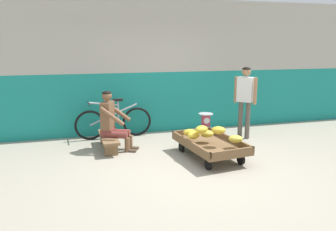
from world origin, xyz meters
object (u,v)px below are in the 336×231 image
Objects in this scene: plastic_crate at (205,134)px; customer_adult at (245,95)px; vendor_seated at (112,121)px; shopping_bag at (221,141)px; banana_cart at (210,145)px; low_bench at (109,139)px; weighing_scale at (206,120)px; bicycle_near_left at (114,122)px.

plastic_crate is 0.24× the size of customer_adult.
shopping_bag is (2.08, -0.39, -0.45)m from vendor_seated.
banana_cart is at bearing -30.29° from vendor_seated.
customer_adult is (1.20, 0.99, 0.71)m from banana_cart.
low_bench is at bearing -179.71° from customer_adult.
banana_cart is 1.06m from weighing_scale.
low_bench is 2.20m from shopping_bag.
banana_cart is at bearing -130.41° from shopping_bag.
banana_cart is 1.96m from low_bench.
plastic_crate is at bearing -22.81° from bicycle_near_left.
plastic_crate reaches higher than shopping_bag.
vendor_seated is (0.08, -0.04, 0.37)m from low_bench.
banana_cart is 1.71m from customer_adult.
bicycle_near_left is (-1.50, 1.76, 0.11)m from banana_cart.
bicycle_near_left is (0.19, 0.78, 0.15)m from low_bench.
customer_adult is at bearing 0.16° from plastic_crate.
bicycle_near_left is at bearing 164.25° from customer_adult.
customer_adult reaches higher than banana_cart.
vendor_seated reaches higher than plastic_crate.
bicycle_near_left is at bearing 157.16° from weighing_scale.
banana_cart is at bearing -107.57° from plastic_crate.
vendor_seated is 0.75× the size of customer_adult.
shopping_bag is (1.97, -1.20, -0.23)m from bicycle_near_left.
bicycle_near_left is at bearing 82.20° from vendor_seated.
low_bench is 3.07× the size of plastic_crate.
bicycle_near_left reaches higher than banana_cart.
plastic_crate reaches higher than low_bench.
plastic_crate is 0.30m from weighing_scale.
bicycle_near_left is at bearing 76.16° from low_bench.
vendor_seated is (-1.61, 0.94, 0.33)m from banana_cart.
weighing_scale is 0.20× the size of customer_adult.
customer_adult is at bearing 0.29° from low_bench.
vendor_seated is at bearing 169.34° from shopping_bag.
banana_cart is 1.90m from vendor_seated.
bicycle_near_left reaches higher than low_bench.
plastic_crate is at bearing 72.43° from banana_cart.
low_bench is 0.67× the size of bicycle_near_left.
weighing_scale is 0.18× the size of bicycle_near_left.
shopping_bag is at bearing -31.45° from bicycle_near_left.
plastic_crate is at bearing 1.47° from vendor_seated.
vendor_seated is at bearing -178.56° from weighing_scale.
banana_cart reaches higher than low_bench.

